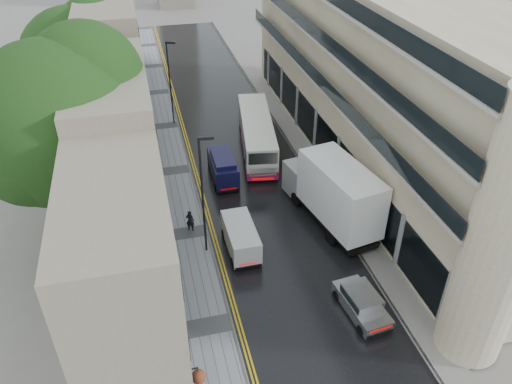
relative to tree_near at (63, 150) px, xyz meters
name	(u,v)px	position (x,y,z in m)	size (l,w,h in m)	color
road	(244,163)	(12.50, 7.50, -6.94)	(9.00, 85.00, 0.02)	black
left_sidewalk	(174,171)	(6.65, 7.50, -6.89)	(2.70, 85.00, 0.12)	gray
right_sidewalk	(306,154)	(17.90, 7.50, -6.89)	(1.80, 85.00, 0.12)	slate
old_shop_row	(116,95)	(3.05, 10.00, -0.95)	(4.50, 56.00, 12.00)	gray
modern_block	(377,78)	(22.80, 6.00, 0.05)	(8.00, 40.00, 14.00)	beige
tree_near	(63,150)	(0.00, 0.00, 0.00)	(10.56, 10.56, 13.89)	black
tree_far	(80,81)	(0.30, 13.00, -0.72)	(9.24, 9.24, 12.46)	black
cream_bus	(246,153)	(12.43, 6.53, -5.45)	(2.46, 10.82, 2.95)	silver
white_lorry	(333,214)	(15.65, -4.06, -4.52)	(2.75, 9.16, 4.81)	white
silver_hatchback	(362,325)	(14.52, -11.53, -6.19)	(1.71, 3.90, 1.46)	#9B9B9F
white_van	(233,254)	(9.02, -4.66, -5.98)	(1.78, 4.16, 1.88)	beige
navy_van	(216,178)	(9.50, 3.87, -5.79)	(1.78, 4.44, 2.26)	black
pedestrian	(190,221)	(6.93, -0.54, -6.04)	(0.57, 0.38, 1.57)	black
lamp_post_near	(203,198)	(7.62, -2.86, -2.76)	(0.91, 0.20, 8.13)	black
lamp_post_far	(170,84)	(7.62, 16.24, -2.96)	(0.87, 0.19, 7.72)	black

